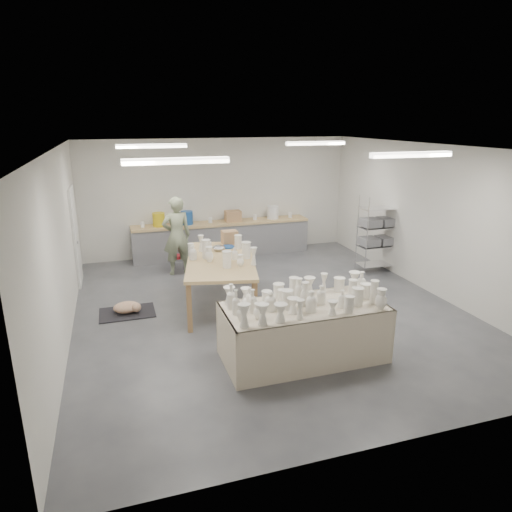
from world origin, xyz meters
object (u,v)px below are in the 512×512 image
object	(u,v)px
drying_table	(303,329)
work_table	(222,258)
potter	(177,236)
red_stool	(176,257)

from	to	relation	value
drying_table	work_table	bearing A→B (deg)	104.30
drying_table	potter	world-z (taller)	potter
drying_table	red_stool	xyz separation A→B (m)	(-1.22, 4.75, -0.15)
potter	red_stool	xyz separation A→B (m)	(0.00, 0.27, -0.59)
work_table	potter	size ratio (longest dim) A/B	1.48
work_table	potter	xyz separation A→B (m)	(-0.57, 2.00, -0.01)
potter	red_stool	distance (m)	0.65
work_table	potter	distance (m)	2.08
potter	red_stool	bearing A→B (deg)	-95.62
drying_table	potter	size ratio (longest dim) A/B	1.33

